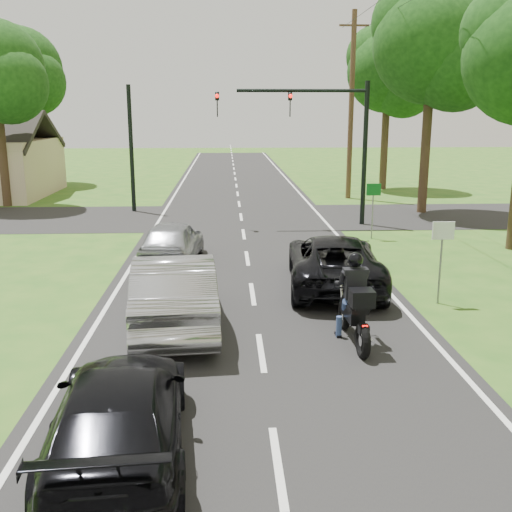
% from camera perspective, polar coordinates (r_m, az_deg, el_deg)
% --- Properties ---
extents(ground, '(140.00, 140.00, 0.00)m').
position_cam_1_polar(ground, '(12.32, 0.49, -9.20)').
color(ground, '#295A19').
rests_on(ground, ground).
extents(road, '(8.00, 100.00, 0.01)m').
position_cam_1_polar(road, '(21.87, -1.03, 1.02)').
color(road, black).
rests_on(road, ground).
extents(cross_road, '(60.00, 7.00, 0.01)m').
position_cam_1_polar(cross_road, '(27.76, -1.43, 3.72)').
color(cross_road, black).
rests_on(cross_road, ground).
extents(motorcycle_rider, '(0.65, 2.31, 1.99)m').
position_cam_1_polar(motorcycle_rider, '(12.67, 9.39, -4.95)').
color(motorcycle_rider, black).
rests_on(motorcycle_rider, ground).
extents(dark_suv, '(2.89, 5.46, 1.46)m').
position_cam_1_polar(dark_suv, '(16.71, 7.44, -0.47)').
color(dark_suv, black).
rests_on(dark_suv, road).
extents(silver_sedan, '(2.19, 5.19, 1.66)m').
position_cam_1_polar(silver_sedan, '(13.63, -7.80, -3.28)').
color(silver_sedan, '#A3A4A8').
rests_on(silver_sedan, road).
extents(silver_suv, '(2.03, 4.27, 1.41)m').
position_cam_1_polar(silver_suv, '(19.35, -7.99, 1.37)').
color(silver_suv, '#999CA1').
rests_on(silver_suv, road).
extents(dark_car_behind, '(2.17, 4.65, 1.32)m').
position_cam_1_polar(dark_car_behind, '(8.86, -12.87, -14.37)').
color(dark_car_behind, black).
rests_on(dark_car_behind, road).
extents(traffic_signal, '(6.38, 0.44, 6.00)m').
position_cam_1_polar(traffic_signal, '(25.65, 6.27, 12.12)').
color(traffic_signal, black).
rests_on(traffic_signal, ground).
extents(signal_pole_far, '(0.20, 0.20, 6.00)m').
position_cam_1_polar(signal_pole_far, '(29.73, -11.79, 9.92)').
color(signal_pole_far, black).
rests_on(signal_pole_far, ground).
extents(utility_pole_far, '(1.60, 0.28, 10.00)m').
position_cam_1_polar(utility_pole_far, '(34.03, 9.06, 13.98)').
color(utility_pole_far, brown).
rests_on(utility_pole_far, ground).
extents(sign_white, '(0.55, 0.07, 2.12)m').
position_cam_1_polar(sign_white, '(15.61, 17.33, 1.25)').
color(sign_white, slate).
rests_on(sign_white, ground).
extents(sign_green, '(0.55, 0.07, 2.12)m').
position_cam_1_polar(sign_green, '(23.22, 11.11, 5.50)').
color(sign_green, slate).
rests_on(sign_green, ground).
extents(tree_row_d, '(5.76, 5.58, 10.45)m').
position_cam_1_polar(tree_row_d, '(29.86, 17.14, 18.15)').
color(tree_row_d, '#332316').
rests_on(tree_row_d, ground).
extents(tree_row_e, '(5.28, 5.12, 9.61)m').
position_cam_1_polar(tree_row_e, '(38.53, 12.95, 16.36)').
color(tree_row_e, '#332316').
rests_on(tree_row_e, ground).
extents(tree_left_far, '(5.76, 5.58, 10.14)m').
position_cam_1_polar(tree_left_far, '(43.17, -21.26, 15.87)').
color(tree_left_far, '#332316').
rests_on(tree_left_far, ground).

